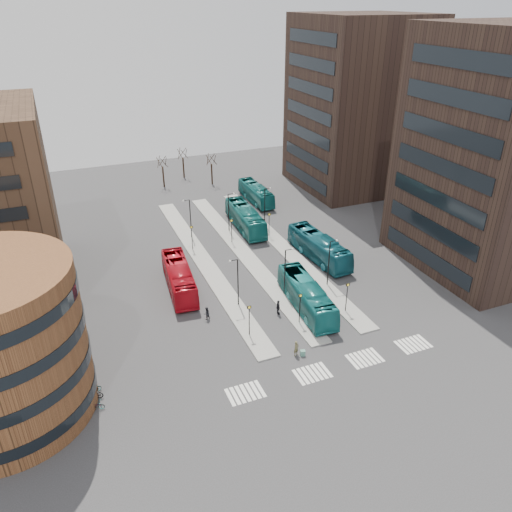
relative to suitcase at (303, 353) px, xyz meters
name	(u,v)px	position (x,y,z in m)	size (l,w,h in m)	color
ground	(343,398)	(0.62, -6.82, -0.31)	(160.00, 160.00, 0.00)	#2D2D2F
island_left	(204,261)	(-3.38, 23.18, -0.23)	(2.50, 45.00, 0.15)	gray
island_mid	(244,254)	(2.62, 23.18, -0.23)	(2.50, 45.00, 0.15)	gray
island_right	(282,246)	(8.62, 23.18, -0.23)	(2.50, 45.00, 0.15)	gray
suitcase	(303,353)	(0.00, 0.00, 0.00)	(0.49, 0.39, 0.61)	#1C3E9A
red_bus	(179,277)	(-8.23, 17.50, 1.35)	(2.78, 11.90, 3.31)	#B70E1B
teal_bus_a	(306,296)	(4.36, 7.64, 1.37)	(2.82, 12.07, 3.36)	#15696A
teal_bus_b	(245,218)	(6.04, 31.44, 1.43)	(2.92, 12.46, 3.47)	#13605E
teal_bus_c	(319,247)	(11.72, 18.06, 1.43)	(2.92, 12.49, 3.48)	#13515F
teal_bus_d	(256,193)	(11.97, 41.46, 1.23)	(2.58, 11.01, 3.07)	#136261
traveller	(296,348)	(-0.60, 0.30, 0.54)	(0.62, 0.41, 1.70)	brown
commuter_a	(207,313)	(-7.09, 9.90, 0.47)	(0.76, 0.59, 1.55)	black
commuter_b	(278,307)	(0.81, 7.75, 0.60)	(1.06, 0.44, 1.81)	black
commuter_c	(298,284)	(5.38, 11.71, 0.49)	(1.03, 0.59, 1.60)	black
bicycle_near	(95,406)	(-20.38, 0.36, 0.11)	(0.56, 1.60, 0.84)	gray
bicycle_mid	(93,394)	(-20.38, 1.78, 0.22)	(0.49, 1.74, 1.05)	gray
bicycle_far	(93,390)	(-20.38, 2.49, 0.12)	(0.57, 1.62, 0.85)	gray
crosswalk_stripes	(337,366)	(2.37, -2.82, -0.30)	(22.35, 2.40, 0.01)	silver
tower_near	(506,154)	(32.60, 9.18, 14.69)	(20.12, 20.00, 30.00)	#30221B
tower_far	(357,105)	(32.60, 43.18, 14.69)	(20.12, 20.00, 30.00)	#30221B
sign_poles	(261,261)	(2.22, 16.18, 2.10)	(12.45, 22.12, 3.65)	black
lamp_posts	(254,236)	(3.26, 21.18, 3.27)	(14.04, 20.24, 6.12)	black
bare_trees	(186,169)	(3.29, 55.85, 2.42)	(10.97, 8.14, 5.90)	black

